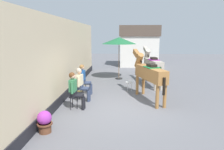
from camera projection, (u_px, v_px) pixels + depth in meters
name	position (u px, v px, depth m)	size (l,w,h in m)	color
ground_plane	(122.00, 88.00, 10.63)	(40.00, 40.00, 0.00)	slate
pub_facade_wall	(63.00, 62.00, 9.00)	(0.34, 14.00, 3.40)	#CCB793
distant_cottage	(139.00, 46.00, 18.08)	(3.40, 2.60, 3.50)	silver
seated_visitor_near	(75.00, 89.00, 7.53)	(0.61, 0.49, 1.39)	black
seated_visitor_middle	(81.00, 83.00, 8.48)	(0.61, 0.49, 1.39)	gold
seated_visitor_far	(84.00, 78.00, 9.48)	(0.61, 0.49, 1.39)	gold
saddled_horse_near	(149.00, 73.00, 8.58)	(1.23, 2.88, 2.06)	#9E6B38
saddled_horse_far	(152.00, 64.00, 11.09)	(0.79, 2.98, 2.06)	#B2A899
flower_planter_near	(45.00, 121.00, 5.76)	(0.43, 0.43, 0.64)	brown
cafe_parasol	(119.00, 41.00, 12.45)	(2.10, 2.10, 2.58)	black
spare_stool_white	(129.00, 83.00, 10.08)	(0.32, 0.32, 0.46)	white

